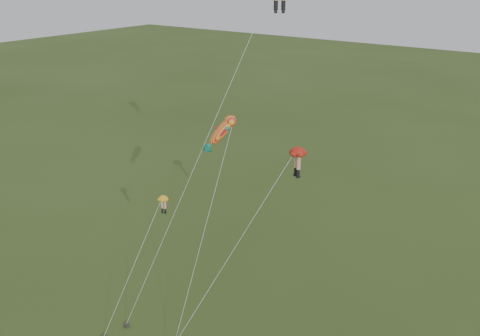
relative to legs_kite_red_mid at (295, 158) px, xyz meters
The scene contains 4 objects.
ground 15.86m from the legs_kite_red_mid, 125.99° to the right, with size 300.00×300.00×0.00m, color #2F4518.
legs_kite_red_mid is the anchor object (origin of this frame).
legs_kite_yellow 11.21m from the legs_kite_red_mid, 156.97° to the right, with size 1.04×7.79×8.56m.
fish_kite 5.46m from the legs_kite_red_mid, 160.86° to the right, with size 2.39×8.88×15.35m.
Camera 1 is at (22.79, -22.39, 25.08)m, focal length 40.00 mm.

